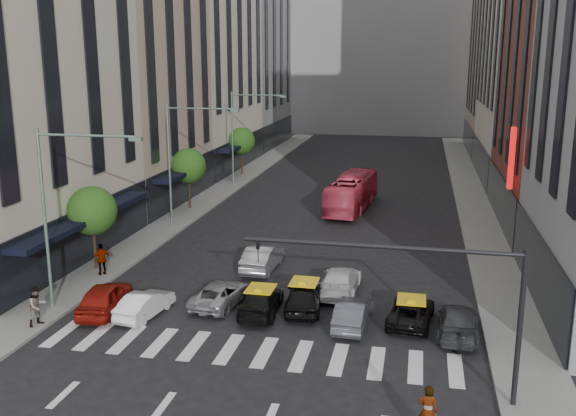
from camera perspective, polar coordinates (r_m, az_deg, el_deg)
The scene contains 32 objects.
ground at distance 27.19m, azimuth -4.13°, elevation -13.93°, with size 160.00×160.00×0.00m, color black.
sidewalk_left at distance 57.60m, azimuth -7.05°, elevation 0.86°, with size 3.00×96.00×0.15m, color slate.
sidewalk_right at distance 54.83m, azimuth 16.37°, elevation -0.22°, with size 3.00×96.00×0.15m, color slate.
building_left_a at distance 41.68m, azimuth -23.83°, elevation 14.40°, with size 8.00×18.00×28.00m, color beige.
building_left_b at distance 56.45m, azimuth -13.49°, elevation 12.56°, with size 8.00×16.00×24.00m, color tan.
building_left_c at distance 73.38m, azimuth -7.56°, elevation 17.60°, with size 8.00×20.00×36.00m, color beige.
building_left_d at distance 91.39m, azimuth -3.46°, elevation 14.95°, with size 8.00×18.00×30.00m, color gray.
building_right_b at distance 51.24m, azimuth 23.89°, elevation 12.88°, with size 8.00×18.00×26.00m, color brown.
building_right_d at distance 88.81m, azimuth 18.90°, elevation 13.68°, with size 8.00×18.00×28.00m, color tan.
building_far at distance 108.56m, azimuth 8.48°, elevation 16.17°, with size 30.00×10.00×36.00m, color gray.
tree_near at distance 39.05m, azimuth -17.01°, elevation -0.25°, with size 2.88×2.88×4.95m.
tree_mid at distance 53.32m, azimuth -8.83°, elevation 3.72°, with size 2.88×2.88×4.95m.
tree_far at distance 68.37m, azimuth -4.15°, elevation 5.95°, with size 2.88×2.88×4.95m.
streetlamp_near at distance 32.64m, azimuth -19.55°, elevation 1.01°, with size 5.38×0.25×9.00m.
streetlamp_mid at distance 46.82m, azimuth -9.47°, elevation 5.15°, with size 5.38×0.25×9.00m.
streetlamp_far at distance 61.89m, azimuth -4.13°, elevation 7.27°, with size 5.38×0.25×9.00m.
traffic_signal at distance 23.62m, azimuth 13.38°, elevation -6.77°, with size 10.10×0.20×6.00m.
liberty_sign at distance 44.08m, azimuth 19.26°, elevation 4.21°, with size 0.30×0.70×4.00m.
car_red at distance 33.40m, azimuth -15.98°, elevation -7.67°, with size 1.80×4.47×1.52m, color maroon.
car_white_front at distance 32.50m, azimuth -12.60°, elevation -8.32°, with size 1.32×3.78×1.25m, color white.
car_silver at distance 33.24m, azimuth -6.03°, elevation -7.59°, with size 2.00×4.34×1.21m, color #A4A4A9.
taxi_left at distance 32.03m, azimuth -2.43°, elevation -8.28°, with size 1.80×4.42×1.28m, color black.
taxi_center at distance 32.39m, azimuth 1.45°, elevation -7.84°, with size 1.74×4.32×1.47m, color black.
car_grey_mid at distance 30.73m, azimuth 5.67°, elevation -9.29°, with size 1.38×3.95×1.30m, color #46474E.
taxi_right at distance 31.50m, azimuth 10.88°, elevation -9.03°, with size 1.93×4.19×1.16m, color black.
car_grey_curb at distance 30.70m, azimuth 14.86°, elevation -9.73°, with size 1.81×4.44×1.29m, color #36383D.
car_row2_left at distance 38.36m, azimuth -2.27°, elevation -4.38°, with size 1.61×4.63×1.53m, color #9C9DA2.
car_row2_right at distance 34.77m, azimuth 4.65°, elevation -6.44°, with size 1.95×4.79×1.39m, color silver.
bus at distance 53.18m, azimuth 5.70°, elevation 1.37°, with size 2.44×10.43×2.91m, color #DF415E.
rider at distance 22.11m, azimuth 12.38°, elevation -15.87°, with size 0.67×0.44×1.83m, color gray.
pedestrian_near at distance 32.43m, azimuth -21.39°, elevation -8.11°, with size 0.92×0.72×1.89m, color gray.
pedestrian_far at distance 38.48m, azimuth -16.22°, elevation -4.40°, with size 1.07×0.45×1.83m, color gray.
Camera 1 is at (6.76, -23.21, 12.46)m, focal length 40.00 mm.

